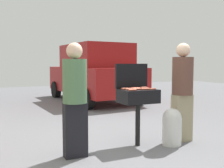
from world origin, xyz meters
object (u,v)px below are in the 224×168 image
at_px(hot_dog_14, 133,90).
at_px(hot_dog_6, 137,88).
at_px(hot_dog_8, 143,87).
at_px(hot_dog_15, 125,89).
at_px(hot_dog_3, 134,88).
at_px(hot_dog_10, 126,89).
at_px(hot_dog_2, 146,89).
at_px(bbq_grill, 138,98).
at_px(hot_dog_12, 129,89).
at_px(hot_dog_7, 138,89).
at_px(hot_dog_5, 134,88).
at_px(parked_minivan, 94,73).
at_px(person_right, 182,88).
at_px(person_left, 75,96).
at_px(hot_dog_1, 145,89).
at_px(hot_dog_0, 152,89).
at_px(hot_dog_13, 136,88).
at_px(hot_dog_4, 144,88).
at_px(hot_dog_11, 132,90).
at_px(hot_dog_9, 136,89).
at_px(propane_tank, 172,126).

bearing_deg(hot_dog_14, hot_dog_6, 39.67).
bearing_deg(hot_dog_8, hot_dog_15, -174.58).
bearing_deg(hot_dog_3, hot_dog_10, -162.31).
bearing_deg(hot_dog_2, bbq_grill, 156.59).
bearing_deg(hot_dog_12, hot_dog_7, -13.59).
xyz_separation_m(hot_dog_5, hot_dog_12, (-0.13, -0.08, 0.00)).
bearing_deg(parked_minivan, hot_dog_5, 71.90).
height_order(hot_dog_8, hot_dog_14, same).
relative_size(hot_dog_3, person_right, 0.08).
bearing_deg(person_left, bbq_grill, 20.21).
height_order(hot_dog_8, hot_dog_10, same).
distance_m(hot_dog_1, hot_dog_8, 0.27).
bearing_deg(bbq_grill, hot_dog_5, 127.45).
xyz_separation_m(hot_dog_0, person_left, (-1.28, 0.05, -0.05)).
distance_m(hot_dog_3, hot_dog_8, 0.18).
bearing_deg(person_right, parked_minivan, -105.65).
bearing_deg(hot_dog_13, hot_dog_7, -107.63).
bearing_deg(hot_dog_6, hot_dog_8, 30.92).
distance_m(hot_dog_4, parked_minivan, 5.26).
bearing_deg(hot_dog_5, hot_dog_12, -146.72).
bearing_deg(hot_dog_0, hot_dog_2, 129.58).
height_order(hot_dog_3, hot_dog_5, same).
relative_size(hot_dog_2, hot_dog_10, 1.00).
bearing_deg(hot_dog_15, hot_dog_11, -90.05).
bearing_deg(hot_dog_8, hot_dog_0, -89.04).
bearing_deg(person_right, hot_dog_2, -15.67).
xyz_separation_m(hot_dog_7, parked_minivan, (1.18, 5.20, 0.07)).
height_order(hot_dog_8, person_left, person_left).
relative_size(bbq_grill, hot_dog_5, 7.23).
distance_m(hot_dog_15, parked_minivan, 5.23).
height_order(hot_dog_7, hot_dog_11, same).
bearing_deg(person_left, hot_dog_0, 13.45).
xyz_separation_m(hot_dog_2, person_right, (0.72, -0.04, -0.02)).
relative_size(hot_dog_6, hot_dog_13, 1.00).
bearing_deg(person_left, hot_dog_15, 27.13).
bearing_deg(hot_dog_8, hot_dog_1, -114.96).
distance_m(hot_dog_5, hot_dog_7, 0.12).
relative_size(hot_dog_2, hot_dog_11, 1.00).
bearing_deg(hot_dog_7, hot_dog_12, 166.41).
height_order(hot_dog_6, hot_dog_14, same).
distance_m(hot_dog_3, hot_dog_9, 0.16).
relative_size(hot_dog_0, hot_dog_11, 1.00).
height_order(propane_tank, person_left, person_left).
bearing_deg(propane_tank, hot_dog_0, 169.49).
bearing_deg(hot_dog_0, hot_dog_15, 148.45).
distance_m(hot_dog_4, hot_dog_8, 0.16).
xyz_separation_m(hot_dog_14, propane_tank, (0.70, -0.09, -0.63)).
bearing_deg(hot_dog_3, hot_dog_15, -171.44).
bearing_deg(hot_dog_14, hot_dog_7, 22.62).
distance_m(hot_dog_12, parked_minivan, 5.34).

